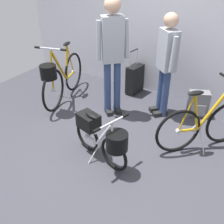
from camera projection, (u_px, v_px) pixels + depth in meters
ground_plane at (100, 158)px, 3.45m from camera, size 6.05×6.05×0.00m
back_wall at (173, 11)px, 4.31m from camera, size 6.05×0.10×2.97m
folding_bike_foreground at (102, 137)px, 3.23m from camera, size 0.93×0.52×0.69m
display_bike_left at (61, 77)px, 4.52m from camera, size 0.56×1.50×1.06m
display_bike_right at (203, 124)px, 3.48m from camera, size 0.96×1.05×0.96m
visitor_near_wall at (166, 61)px, 3.96m from camera, size 0.41×0.40×1.61m
visitor_browsing at (112, 50)px, 3.93m from camera, size 0.40×0.40×1.81m
rolling_suitcase at (135, 79)px, 4.92m from camera, size 0.23×0.38×0.83m
backpack_on_floor at (198, 104)px, 4.26m from camera, size 0.37×0.31×0.42m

